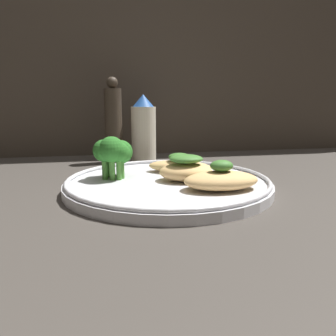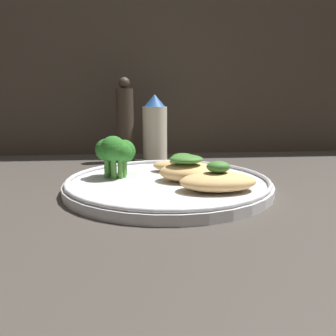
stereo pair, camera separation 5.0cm
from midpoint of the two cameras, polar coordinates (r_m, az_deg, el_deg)
The scene contains 8 objects.
ground_plane at distance 50.80cm, azimuth 2.82°, elevation -4.34°, with size 180.00×180.00×1.00cm, color #3D3833.
plate at distance 50.42cm, azimuth 2.84°, elevation -2.71°, with size 31.49×31.49×2.00cm.
grilled_meat_front at distance 45.19cm, azimuth 11.83°, elevation -2.20°, with size 10.53×6.21×4.14cm.
grilled_meat_middle at distance 49.90cm, azimuth 6.04°, elevation -0.39°, with size 9.23×7.43×4.08cm.
grilled_meat_back at distance 55.74cm, azimuth 5.20°, elevation 0.40°, with size 11.69×8.57×3.41cm.
broccoli_bunch at distance 52.15cm, azimuth -6.34°, elevation 2.88°, with size 6.32×6.52×6.79cm.
sauce_bottle at distance 73.87cm, azimuth -0.36°, elevation 6.66°, with size 5.49×5.49×14.98cm.
pepper_grinder at distance 73.47cm, azimuth -5.54°, elevation 7.73°, with size 3.78×3.78×18.60cm.
Camera 2 is at (-4.67, -48.74, 13.27)cm, focal length 35.00 mm.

